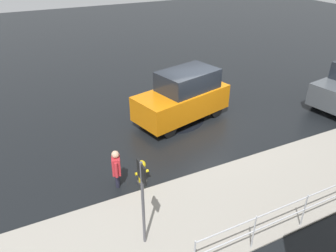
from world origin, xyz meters
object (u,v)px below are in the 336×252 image
pedestrian (116,166)px  moving_hatchback (183,96)px  fire_hydrant (142,172)px  sign_post (142,192)px

pedestrian → moving_hatchback: bearing=-142.9°
fire_hydrant → pedestrian: (0.70, -0.23, 0.28)m
moving_hatchback → pedestrian: 4.78m
sign_post → moving_hatchback: bearing=-126.7°
pedestrian → sign_post: size_ratio=0.51×
pedestrian → sign_post: 2.55m
moving_hatchback → sign_post: bearing=53.3°
fire_hydrant → pedestrian: size_ratio=0.66×
moving_hatchback → pedestrian: size_ratio=3.44×
moving_hatchback → sign_post: sign_post is taller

